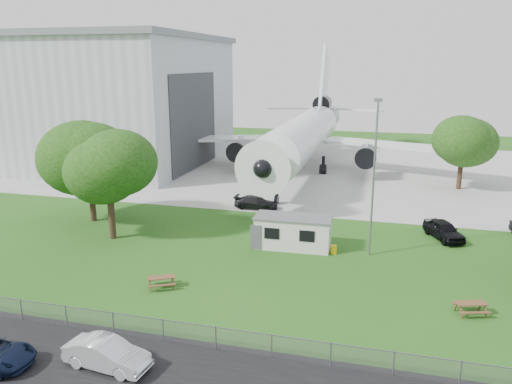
% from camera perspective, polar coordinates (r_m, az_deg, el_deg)
% --- Properties ---
extents(ground, '(160.00, 160.00, 0.00)m').
position_cam_1_polar(ground, '(35.89, -1.02, -9.47)').
color(ground, '#32691F').
extents(concrete_apron, '(120.00, 46.00, 0.03)m').
position_cam_1_polar(concrete_apron, '(71.60, 7.34, 2.66)').
color(concrete_apron, '#B7B7B2').
rests_on(concrete_apron, ground).
extents(hangar, '(43.00, 31.00, 18.55)m').
position_cam_1_polar(hangar, '(82.43, -20.23, 10.05)').
color(hangar, '#B2B7BC').
rests_on(hangar, ground).
extents(airliner, '(46.36, 47.73, 17.69)m').
position_cam_1_polar(airliner, '(68.91, 5.58, 6.68)').
color(airliner, white).
rests_on(airliner, ground).
extents(site_cabin, '(6.79, 2.88, 2.62)m').
position_cam_1_polar(site_cabin, '(40.66, 4.27, -4.58)').
color(site_cabin, silver).
rests_on(site_cabin, ground).
extents(picnic_west, '(2.30, 2.19, 0.76)m').
position_cam_1_polar(picnic_west, '(34.65, -10.72, -10.66)').
color(picnic_west, brown).
rests_on(picnic_west, ground).
extents(picnic_east, '(2.17, 1.97, 0.76)m').
position_cam_1_polar(picnic_east, '(33.35, 23.27, -12.70)').
color(picnic_east, brown).
rests_on(picnic_east, ground).
extents(fence, '(58.00, 0.04, 1.30)m').
position_cam_1_polar(fence, '(27.92, -6.61, -17.10)').
color(fence, gray).
rests_on(fence, ground).
extents(lamp_mast, '(0.16, 0.16, 12.00)m').
position_cam_1_polar(lamp_mast, '(38.69, 13.28, 1.30)').
color(lamp_mast, slate).
rests_on(lamp_mast, ground).
extents(tree_west_big, '(9.56, 9.56, 10.60)m').
position_cam_1_polar(tree_west_big, '(48.83, -18.56, 3.41)').
color(tree_west_big, '#382619').
rests_on(tree_west_big, ground).
extents(tree_west_small, '(6.79, 6.79, 9.49)m').
position_cam_1_polar(tree_west_small, '(43.20, -16.55, 2.55)').
color(tree_west_small, '#382619').
rests_on(tree_west_small, ground).
extents(tree_far_apron, '(6.87, 6.87, 9.01)m').
position_cam_1_polar(tree_far_apron, '(63.21, 22.58, 5.20)').
color(tree_far_apron, '#382619').
rests_on(tree_far_apron, ground).
extents(car_centre_sedan, '(4.57, 2.04, 1.46)m').
position_cam_1_polar(car_centre_sedan, '(26.77, -16.66, -17.35)').
color(car_centre_sedan, white).
rests_on(car_centre_sedan, ground).
extents(car_ne_hatch, '(3.62, 4.95, 1.57)m').
position_cam_1_polar(car_ne_hatch, '(45.54, 20.66, -4.10)').
color(car_ne_hatch, black).
rests_on(car_ne_hatch, ground).
extents(car_apron_van, '(4.52, 1.87, 1.31)m').
position_cam_1_polar(car_apron_van, '(51.33, 0.01, -1.23)').
color(car_apron_van, black).
rests_on(car_apron_van, ground).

